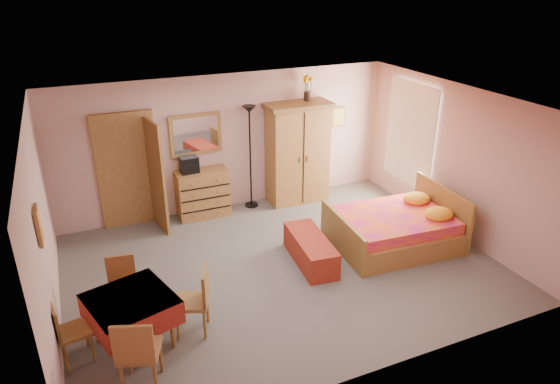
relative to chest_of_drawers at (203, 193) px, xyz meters
name	(u,v)px	position (x,y,z in m)	size (l,w,h in m)	color
floor	(282,266)	(0.63, -2.26, -0.45)	(6.50, 6.50, 0.00)	#68625B
ceiling	(282,105)	(0.63, -2.26, 2.15)	(6.50, 6.50, 0.00)	brown
wall_back	(229,143)	(0.63, 0.24, 0.85)	(6.50, 0.10, 2.60)	#C5978F
wall_front	(377,279)	(0.63, -4.76, 0.85)	(6.50, 0.10, 2.60)	#C5978F
wall_left	(42,234)	(-2.62, -2.26, 0.85)	(0.10, 5.00, 2.60)	#C5978F
wall_right	(455,161)	(3.88, -2.26, 0.85)	(0.10, 5.00, 2.60)	#C5978F
doorway	(128,171)	(-1.27, 0.21, 0.57)	(1.06, 0.12, 2.15)	#9E6B35
window	(411,133)	(3.84, -1.06, 1.00)	(0.08, 1.40, 1.95)	white
picture_left	(38,226)	(-2.59, -2.86, 1.25)	(0.04, 0.32, 0.42)	orange
picture_back	(338,117)	(2.98, 0.21, 1.10)	(0.30, 0.04, 0.40)	#D8BF59
chest_of_drawers	(203,193)	(0.00, 0.00, 0.00)	(0.96, 0.48, 0.91)	#A06936
wall_mirror	(196,134)	(0.00, 0.21, 1.10)	(0.97, 0.05, 0.77)	white
stereo	(189,165)	(-0.21, 0.02, 0.60)	(0.32, 0.23, 0.30)	black
floor_lamp	(250,158)	(0.98, 0.03, 0.56)	(0.26, 0.26, 2.02)	black
wardrobe	(298,153)	(1.93, -0.07, 0.55)	(1.28, 0.66, 2.00)	#A67138
sunflower_vase	(308,88)	(2.17, 0.03, 1.79)	(0.19, 0.19, 0.48)	yellow
bed	(394,220)	(2.63, -2.36, 0.01)	(1.99, 1.57, 0.92)	#CB1377
bench	(310,250)	(1.11, -2.31, -0.24)	(0.48, 1.30, 0.43)	maroon
dining_table	(133,322)	(-1.77, -3.17, -0.11)	(0.95, 0.95, 0.69)	maroon
chair_south	(139,350)	(-1.79, -3.87, 0.03)	(0.44, 0.44, 0.96)	#985F33
chair_north	(123,289)	(-1.80, -2.51, -0.04)	(0.37, 0.37, 0.82)	olive
chair_west	(73,331)	(-2.44, -3.14, -0.04)	(0.37, 0.37, 0.82)	olive
chair_east	(192,301)	(-1.03, -3.20, 0.00)	(0.41, 0.41, 0.91)	#A17236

